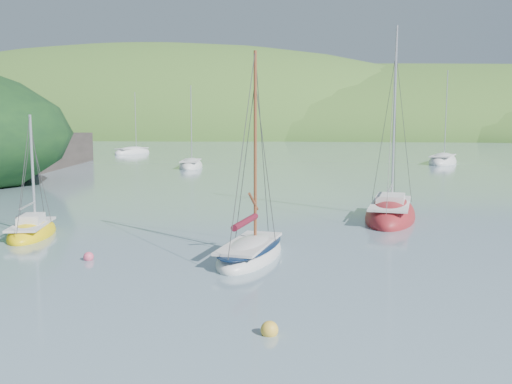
# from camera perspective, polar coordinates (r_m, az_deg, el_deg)

# --- Properties ---
(ground) EXTENTS (700.00, 700.00, 0.00)m
(ground) POSITION_cam_1_polar(r_m,az_deg,el_deg) (17.74, -7.00, -9.76)
(ground) COLOR slate
(ground) RESTS_ON ground
(shoreline_hills) EXTENTS (690.00, 135.00, 56.00)m
(shoreline_hills) POSITION_cam_1_polar(r_m,az_deg,el_deg) (189.34, 4.56, 5.72)
(shoreline_hills) COLOR #346225
(shoreline_hills) RESTS_ON ground
(daysailer_white) EXTENTS (2.65, 5.60, 8.28)m
(daysailer_white) POSITION_cam_1_polar(r_m,az_deg,el_deg) (21.58, -0.57, -6.07)
(daysailer_white) COLOR white
(daysailer_white) RESTS_ON ground
(sloop_red) EXTENTS (3.47, 7.60, 10.85)m
(sloop_red) POSITION_cam_1_polar(r_m,az_deg,el_deg) (30.58, 13.29, -2.26)
(sloop_red) COLOR maroon
(sloop_red) RESTS_ON ground
(sailboat_yellow) EXTENTS (2.82, 4.75, 5.91)m
(sailboat_yellow) POSITION_cam_1_polar(r_m,az_deg,el_deg) (27.48, -21.48, -3.76)
(sailboat_yellow) COLOR yellow
(sailboat_yellow) RESTS_ON ground
(distant_sloop_a) EXTENTS (3.32, 6.97, 9.56)m
(distant_sloop_a) POSITION_cam_1_polar(r_m,az_deg,el_deg) (61.74, -6.52, 2.60)
(distant_sloop_a) COLOR white
(distant_sloop_a) RESTS_ON ground
(distant_sloop_b) EXTENTS (5.25, 8.76, 11.79)m
(distant_sloop_b) POSITION_cam_1_polar(r_m,az_deg,el_deg) (70.38, 18.17, 2.87)
(distant_sloop_b) COLOR white
(distant_sloop_b) RESTS_ON ground
(distant_sloop_c) EXTENTS (4.93, 7.42, 10.00)m
(distant_sloop_c) POSITION_cam_1_polar(r_m,az_deg,el_deg) (87.85, -12.25, 3.87)
(distant_sloop_c) COLOR white
(distant_sloop_c) RESTS_ON ground
(mooring_buoys) EXTENTS (24.68, 13.05, 0.48)m
(mooring_buoys) POSITION_cam_1_polar(r_m,az_deg,el_deg) (22.21, 0.68, -5.89)
(mooring_buoys) COLOR gold
(mooring_buoys) RESTS_ON ground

